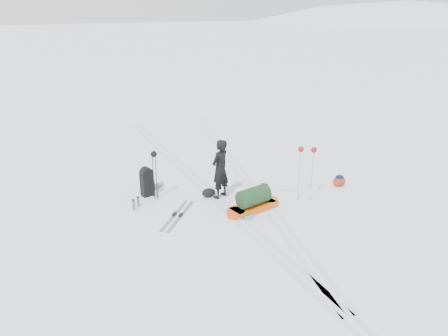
% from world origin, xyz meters
% --- Properties ---
extents(ground, '(200.00, 200.00, 0.00)m').
position_xyz_m(ground, '(0.00, 0.00, 0.00)').
color(ground, white).
rests_on(ground, ground).
extents(snow_hill_backdrop, '(359.50, 192.00, 162.45)m').
position_xyz_m(snow_hill_backdrop, '(62.69, 84.02, -69.02)').
color(snow_hill_backdrop, white).
rests_on(snow_hill_backdrop, ground).
extents(ski_tracks, '(3.38, 17.97, 0.01)m').
position_xyz_m(ski_tracks, '(0.61, 0.88, 0.00)').
color(ski_tracks, silver).
rests_on(ski_tracks, ground).
extents(skier, '(0.72, 0.65, 1.66)m').
position_xyz_m(skier, '(0.12, 0.50, 0.83)').
color(skier, black).
rests_on(skier, ground).
extents(pulk_sled, '(1.70, 0.89, 0.63)m').
position_xyz_m(pulk_sled, '(0.63, -0.57, 0.24)').
color(pulk_sled, '#D3540C').
rests_on(pulk_sled, ground).
extents(expedition_rucksack, '(0.77, 0.75, 0.84)m').
position_xyz_m(expedition_rucksack, '(-1.68, 1.39, 0.39)').
color(expedition_rucksack, black).
rests_on(expedition_rucksack, ground).
extents(ski_poles_black, '(0.19, 0.17, 1.40)m').
position_xyz_m(ski_poles_black, '(-1.56, 1.02, 1.14)').
color(ski_poles_black, black).
rests_on(ski_poles_black, ground).
extents(ski_poles_silver, '(0.44, 0.32, 1.52)m').
position_xyz_m(ski_poles_silver, '(2.18, -0.52, 1.27)').
color(ski_poles_silver, silver).
rests_on(ski_poles_silver, ground).
extents(touring_skis_grey, '(1.26, 1.55, 0.06)m').
position_xyz_m(touring_skis_grey, '(-1.30, -0.16, 0.01)').
color(touring_skis_grey, gray).
rests_on(touring_skis_grey, ground).
extents(touring_skis_white, '(1.69, 1.30, 0.07)m').
position_xyz_m(touring_skis_white, '(1.56, 0.65, 0.02)').
color(touring_skis_white, silver).
rests_on(touring_skis_white, ground).
extents(rope_coil, '(0.66, 0.66, 0.06)m').
position_xyz_m(rope_coil, '(0.27, -0.80, 0.03)').
color(rope_coil, '#609EE9').
rests_on(rope_coil, ground).
extents(small_daypack, '(0.49, 0.44, 0.34)m').
position_xyz_m(small_daypack, '(3.64, -0.08, 0.17)').
color(small_daypack, maroon).
rests_on(small_daypack, ground).
extents(thermos_pair, '(0.23, 0.24, 0.29)m').
position_xyz_m(thermos_pair, '(-2.18, 0.68, 0.14)').
color(thermos_pair, slate).
rests_on(thermos_pair, ground).
extents(stuff_sack, '(0.45, 0.38, 0.24)m').
position_xyz_m(stuff_sack, '(-0.17, 0.64, 0.12)').
color(stuff_sack, black).
rests_on(stuff_sack, ground).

